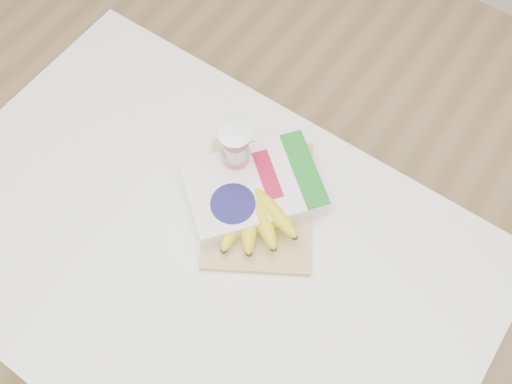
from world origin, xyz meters
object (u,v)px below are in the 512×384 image
cutting_board (259,204)px  yogurt_stack (236,152)px  bananas (254,214)px  cereal_box (253,189)px  table (213,307)px

cutting_board → yogurt_stack: size_ratio=2.01×
cutting_board → bananas: 0.05m
bananas → cereal_box: bananas is taller
table → yogurt_stack: yogurt_stack is taller
table → cereal_box: size_ratio=3.59×
cereal_box → yogurt_stack: bearing=-162.1°
cereal_box → table: bearing=-60.4°
bananas → yogurt_stack: yogurt_stack is taller
bananas → cereal_box: size_ratio=0.57×
cereal_box → cutting_board: bearing=8.3°
yogurt_stack → bananas: bearing=-36.7°
cereal_box → bananas: bearing=-15.1°
table → yogurt_stack: (-0.04, 0.19, 0.54)m
yogurt_stack → cereal_box: 0.09m
table → cereal_box: bearing=81.5°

